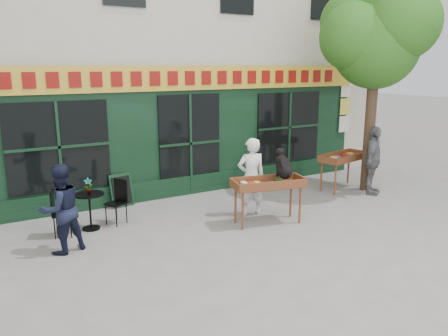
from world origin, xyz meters
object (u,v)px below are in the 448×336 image
Objects in this scene: book_cart_center at (268,186)px; woman at (251,177)px; book_cart_right at (343,159)px; bistro_table at (90,204)px; man_right at (373,161)px; dog at (284,163)px; man_left at (61,209)px.

woman is (0.00, 0.65, 0.06)m from book_cart_center.
book_cart_right is 6.73m from bistro_table.
man_right reaches higher than bistro_table.
book_cart_right is (3.35, 1.18, 0.00)m from book_cart_center.
book_cart_center is 2.66× the size of dog.
woman is 3.50m from bistro_table.
woman reaches higher than dog.
man_left reaches higher than dog.
book_cart_center is 0.89× the size of man_right.
man_right is at bearing 20.61° from dog.
book_cart_center reaches higher than bistro_table.
man_left is at bearing -176.43° from book_cart_center.
dog is 0.79× the size of bistro_table.
dog is at bearing 153.13° from man_left.
dog is 0.88m from woman.
man_right is 1.10× the size of man_left.
bistro_table is at bearing -2.26° from woman.
book_cart_right is (3.00, 1.23, -0.47)m from dog.
man_right is at bearing 160.38° from man_left.
book_cart_center is 3.71m from bistro_table.
man_left is (-4.07, -0.02, -0.07)m from woman.
bistro_table is (-6.72, 0.35, -0.28)m from book_cart_right.
book_cart_center is 0.98× the size of man_left.
book_cart_center is at bearing 153.08° from man_left.
dog is 0.38× the size of book_cart_right.
book_cart_center is at bearing -175.78° from dog.
book_cart_right is at bearing -158.67° from woman.
man_right reaches higher than book_cart_right.
dog reaches higher than book_cart_center.
man_left is (-7.42, -0.55, -0.01)m from book_cart_right.
dog is 0.34× the size of man_right.
dog is 4.50m from man_left.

